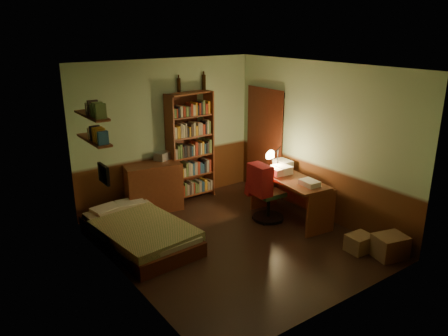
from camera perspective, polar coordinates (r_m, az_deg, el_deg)
floor at (r=6.78m, az=1.25°, el=-9.49°), size 3.50×4.00×0.02m
ceiling at (r=6.03m, az=1.42°, el=13.15°), size 3.50×4.00×0.02m
wall_back at (r=7.92m, az=-7.45°, el=4.62°), size 3.50×0.02×2.60m
wall_left at (r=5.46m, az=-13.63°, el=-2.03°), size 0.02×4.00×2.60m
wall_right at (r=7.43m, az=12.27°, el=3.44°), size 0.02×4.00×2.60m
wall_front at (r=4.92m, az=15.56°, el=-4.49°), size 3.50×0.02×2.60m
doorway at (r=8.38m, az=5.41°, el=3.32°), size 0.06×0.90×2.00m
door_trim at (r=8.35m, az=5.23°, el=3.28°), size 0.02×0.98×2.08m
bed at (r=6.72m, az=-11.07°, el=-7.26°), size 1.16×2.02×0.58m
dresser at (r=7.77m, az=-9.22°, el=-2.48°), size 1.03×0.65×0.85m
mini_stereo at (r=7.84m, az=-8.03°, el=1.59°), size 0.32×0.29×0.14m
bookshelf at (r=8.04m, az=-4.42°, el=2.74°), size 0.89×0.38×2.01m
bottle_left at (r=7.84m, az=-5.92°, el=10.71°), size 0.09×0.09×0.25m
bottle_right at (r=8.11m, az=-2.66°, el=11.13°), size 0.08×0.08×0.27m
desk at (r=7.39m, az=8.68°, el=-4.02°), size 0.73×1.44×0.74m
paper_stack at (r=7.78m, az=7.72°, el=0.58°), size 0.25×0.33×0.13m
desk_lamp at (r=7.57m, az=7.07°, el=2.25°), size 0.25×0.25×0.67m
office_chair at (r=7.31m, az=5.89°, el=-3.30°), size 0.49×0.43×0.94m
red_jacket at (r=6.85m, az=5.20°, el=1.63°), size 0.32×0.46×0.50m
wall_shelf_lower at (r=6.40m, az=-16.62°, el=3.52°), size 0.20×0.90×0.03m
wall_shelf_upper at (r=6.33m, az=-16.90°, el=6.58°), size 0.20×0.90×0.03m
framed_picture at (r=6.02m, az=-15.43°, el=-0.77°), size 0.04×0.32×0.26m
cardboard_box_a at (r=6.69m, az=20.85°, el=-9.53°), size 0.51×0.45×0.33m
cardboard_box_b at (r=6.72m, az=17.26°, el=-9.33°), size 0.37×0.31×0.25m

